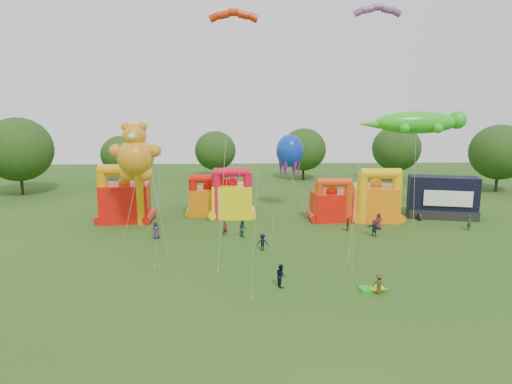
{
  "coord_description": "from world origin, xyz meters",
  "views": [
    {
      "loc": [
        -3.84,
        -27.77,
        14.22
      ],
      "look_at": [
        -2.17,
        18.0,
        5.23
      ],
      "focal_mm": 32.0,
      "sensor_mm": 36.0,
      "label": 1
    }
  ],
  "objects_px": {
    "stage_trailer": "(442,198)",
    "spectator_0": "(156,230)",
    "bouncy_castle_2": "(232,198)",
    "octopus_kite": "(294,175)",
    "bouncy_castle_0": "(125,199)",
    "spectator_4": "(348,224)",
    "teddy_bear_kite": "(135,161)",
    "gecko_kite": "(415,154)"
  },
  "relations": [
    {
      "from": "stage_trailer",
      "to": "bouncy_castle_0",
      "type": "bearing_deg",
      "value": -179.32
    },
    {
      "from": "stage_trailer",
      "to": "spectator_0",
      "type": "distance_m",
      "value": 35.24
    },
    {
      "from": "bouncy_castle_0",
      "to": "stage_trailer",
      "type": "distance_m",
      "value": 39.33
    },
    {
      "from": "bouncy_castle_2",
      "to": "spectator_0",
      "type": "relative_size",
      "value": 3.39
    },
    {
      "from": "teddy_bear_kite",
      "to": "spectator_4",
      "type": "xyz_separation_m",
      "value": [
        23.29,
        0.58,
        -7.4
      ]
    },
    {
      "from": "bouncy_castle_0",
      "to": "stage_trailer",
      "type": "xyz_separation_m",
      "value": [
        39.32,
        0.47,
        -0.18
      ]
    },
    {
      "from": "bouncy_castle_0",
      "to": "spectator_0",
      "type": "xyz_separation_m",
      "value": [
        5.02,
        -7.47,
        -1.76
      ]
    },
    {
      "from": "spectator_0",
      "to": "gecko_kite",
      "type": "bearing_deg",
      "value": 24.66
    },
    {
      "from": "stage_trailer",
      "to": "spectator_0",
      "type": "xyz_separation_m",
      "value": [
        -34.3,
        -7.94,
        -1.58
      ]
    },
    {
      "from": "bouncy_castle_0",
      "to": "spectator_4",
      "type": "xyz_separation_m",
      "value": [
        26.06,
        -5.21,
        -1.94
      ]
    },
    {
      "from": "teddy_bear_kite",
      "to": "gecko_kite",
      "type": "bearing_deg",
      "value": 12.1
    },
    {
      "from": "octopus_kite",
      "to": "spectator_4",
      "type": "xyz_separation_m",
      "value": [
        5.02,
        -8.93,
        -4.2
      ]
    },
    {
      "from": "bouncy_castle_2",
      "to": "teddy_bear_kite",
      "type": "xyz_separation_m",
      "value": [
        -10.21,
        -7.38,
        5.71
      ]
    },
    {
      "from": "bouncy_castle_2",
      "to": "teddy_bear_kite",
      "type": "height_order",
      "value": "teddy_bear_kite"
    },
    {
      "from": "bouncy_castle_2",
      "to": "octopus_kite",
      "type": "bearing_deg",
      "value": 14.82
    },
    {
      "from": "spectator_4",
      "to": "bouncy_castle_2",
      "type": "bearing_deg",
      "value": -89.18
    },
    {
      "from": "teddy_bear_kite",
      "to": "octopus_kite",
      "type": "distance_m",
      "value": 20.84
    },
    {
      "from": "stage_trailer",
      "to": "spectator_0",
      "type": "relative_size",
      "value": 4.57
    },
    {
      "from": "octopus_kite",
      "to": "spectator_0",
      "type": "height_order",
      "value": "octopus_kite"
    },
    {
      "from": "spectator_4",
      "to": "stage_trailer",
      "type": "bearing_deg",
      "value": 141.48
    },
    {
      "from": "gecko_kite",
      "to": "spectator_0",
      "type": "relative_size",
      "value": 7.32
    },
    {
      "from": "octopus_kite",
      "to": "spectator_0",
      "type": "xyz_separation_m",
      "value": [
        -16.01,
        -11.2,
        -4.02
      ]
    },
    {
      "from": "teddy_bear_kite",
      "to": "spectator_0",
      "type": "bearing_deg",
      "value": -36.81
    },
    {
      "from": "bouncy_castle_0",
      "to": "gecko_kite",
      "type": "bearing_deg",
      "value": 2.08
    },
    {
      "from": "bouncy_castle_0",
      "to": "octopus_kite",
      "type": "distance_m",
      "value": 21.48
    },
    {
      "from": "bouncy_castle_0",
      "to": "spectator_0",
      "type": "bearing_deg",
      "value": -56.1
    },
    {
      "from": "stage_trailer",
      "to": "teddy_bear_kite",
      "type": "height_order",
      "value": "teddy_bear_kite"
    },
    {
      "from": "octopus_kite",
      "to": "bouncy_castle_2",
      "type": "bearing_deg",
      "value": -165.18
    },
    {
      "from": "bouncy_castle_2",
      "to": "spectator_4",
      "type": "xyz_separation_m",
      "value": [
        13.08,
        -6.8,
        -1.68
      ]
    },
    {
      "from": "bouncy_castle_2",
      "to": "spectator_0",
      "type": "bearing_deg",
      "value": -131.28
    },
    {
      "from": "bouncy_castle_2",
      "to": "bouncy_castle_0",
      "type": "bearing_deg",
      "value": -173.0
    },
    {
      "from": "octopus_kite",
      "to": "spectator_4",
      "type": "distance_m",
      "value": 11.08
    },
    {
      "from": "spectator_4",
      "to": "bouncy_castle_0",
      "type": "bearing_deg",
      "value": -73.0
    },
    {
      "from": "bouncy_castle_0",
      "to": "teddy_bear_kite",
      "type": "bearing_deg",
      "value": -64.42
    },
    {
      "from": "gecko_kite",
      "to": "spectator_0",
      "type": "distance_m",
      "value": 32.81
    },
    {
      "from": "teddy_bear_kite",
      "to": "octopus_kite",
      "type": "bearing_deg",
      "value": 27.51
    },
    {
      "from": "bouncy_castle_0",
      "to": "spectator_4",
      "type": "distance_m",
      "value": 26.64
    },
    {
      "from": "bouncy_castle_2",
      "to": "stage_trailer",
      "type": "relative_size",
      "value": 0.74
    },
    {
      "from": "bouncy_castle_2",
      "to": "octopus_kite",
      "type": "height_order",
      "value": "octopus_kite"
    },
    {
      "from": "bouncy_castle_0",
      "to": "bouncy_castle_2",
      "type": "xyz_separation_m",
      "value": [
        12.98,
        1.59,
        -0.26
      ]
    },
    {
      "from": "bouncy_castle_2",
      "to": "teddy_bear_kite",
      "type": "bearing_deg",
      "value": -144.13
    },
    {
      "from": "bouncy_castle_0",
      "to": "teddy_bear_kite",
      "type": "relative_size",
      "value": 0.58
    }
  ]
}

